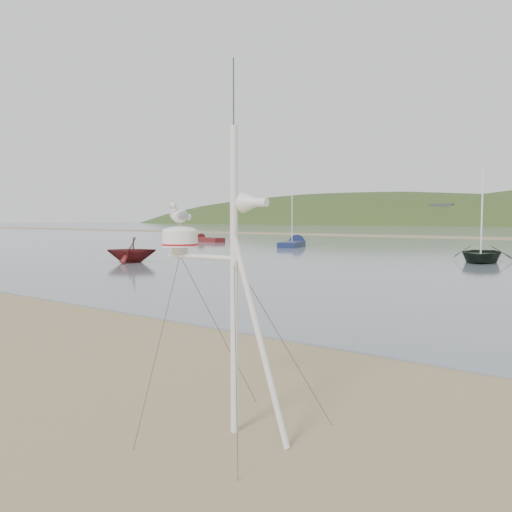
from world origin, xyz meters
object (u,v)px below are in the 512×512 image
Objects in this scene: mast_rig at (228,344)px; boat_dark at (482,222)px; sailboat_blue_near at (296,243)px; dinghy_red_far at (204,239)px; boat_red at (131,238)px.

boat_dark is at bearing 99.89° from mast_rig.
boat_dark is 21.72m from sailboat_blue_near.
mast_rig is 0.67× the size of sailboat_blue_near.
dinghy_red_far is 0.82× the size of sailboat_blue_near.
sailboat_blue_near is at bearing 122.87° from mast_rig.
boat_dark is at bearing -24.72° from sailboat_blue_near.
mast_rig is 0.96× the size of boat_dark.
dinghy_red_far is at bearing 149.80° from boat_dark.
boat_red is (-21.59, 15.91, 0.37)m from mast_rig.
boat_red is (-16.49, -13.32, -0.97)m from boat_dark.
mast_rig is at bearing -57.13° from sailboat_blue_near.
boat_red is at bearing 143.60° from mast_rig.
mast_rig is at bearing -46.09° from dinghy_red_far.
boat_dark is 21.22m from boat_red.
mast_rig is at bearing -92.39° from boat_dark.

